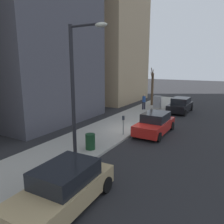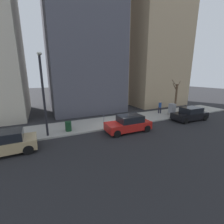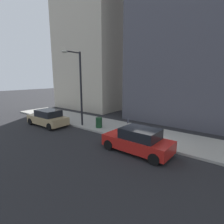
# 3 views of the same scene
# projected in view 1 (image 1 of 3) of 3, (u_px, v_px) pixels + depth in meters

# --- Properties ---
(ground_plane) EXTENTS (120.00, 120.00, 0.00)m
(ground_plane) POSITION_uv_depth(u_px,v_px,m) (138.00, 132.00, 16.35)
(ground_plane) COLOR #232326
(sidewalk) EXTENTS (4.00, 36.00, 0.15)m
(sidewalk) POSITION_uv_depth(u_px,v_px,m) (115.00, 127.00, 17.30)
(sidewalk) COLOR #9E9B93
(sidewalk) RESTS_ON ground
(parked_car_black) EXTENTS (2.03, 4.25, 1.52)m
(parked_car_black) POSITION_uv_depth(u_px,v_px,m) (180.00, 105.00, 23.00)
(parked_car_black) COLOR black
(parked_car_black) RESTS_ON ground
(parked_car_red) EXTENTS (1.98, 4.23, 1.52)m
(parked_car_red) POSITION_uv_depth(u_px,v_px,m) (155.00, 124.00, 15.84)
(parked_car_red) COLOR red
(parked_car_red) RESTS_ON ground
(parked_car_tan) EXTENTS (2.03, 4.25, 1.52)m
(parked_car_tan) POSITION_uv_depth(u_px,v_px,m) (63.00, 188.00, 7.57)
(parked_car_tan) COLOR tan
(parked_car_tan) RESTS_ON ground
(parking_meter) EXTENTS (0.14, 0.10, 1.35)m
(parking_meter) POSITION_uv_depth(u_px,v_px,m) (123.00, 123.00, 15.05)
(parking_meter) COLOR slate
(parking_meter) RESTS_ON sidewalk
(utility_box) EXTENTS (0.83, 0.61, 1.43)m
(utility_box) POSITION_uv_depth(u_px,v_px,m) (157.00, 103.00, 23.92)
(utility_box) COLOR #A8A399
(utility_box) RESTS_ON sidewalk
(streetlamp) EXTENTS (1.97, 0.32, 6.50)m
(streetlamp) POSITION_uv_depth(u_px,v_px,m) (77.00, 85.00, 9.98)
(streetlamp) COLOR black
(streetlamp) RESTS_ON sidewalk
(bare_tree) EXTENTS (0.64, 2.20, 4.45)m
(bare_tree) POSITION_uv_depth(u_px,v_px,m) (152.00, 88.00, 25.90)
(bare_tree) COLOR brown
(bare_tree) RESTS_ON sidewalk
(trash_bin) EXTENTS (0.56, 0.56, 0.90)m
(trash_bin) POSITION_uv_depth(u_px,v_px,m) (90.00, 142.00, 12.52)
(trash_bin) COLOR #14381E
(trash_bin) RESTS_ON sidewalk
(pedestrian_near_meter) EXTENTS (0.36, 0.36, 1.66)m
(pedestrian_near_meter) POSITION_uv_depth(u_px,v_px,m) (144.00, 101.00, 23.59)
(pedestrian_near_meter) COLOR #1E1E2D
(pedestrian_near_meter) RESTS_ON sidewalk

